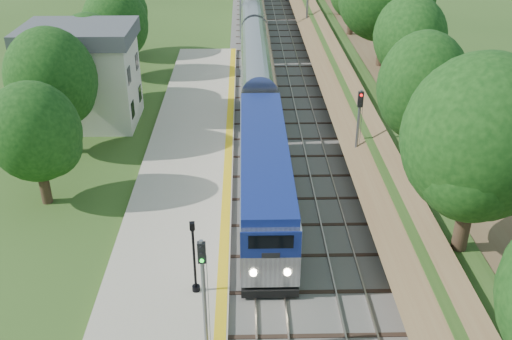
{
  "coord_description": "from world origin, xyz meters",
  "views": [
    {
      "loc": [
        -1.16,
        -14.01,
        18.8
      ],
      "look_at": [
        -0.5,
        15.93,
        2.8
      ],
      "focal_mm": 40.0,
      "sensor_mm": 36.0,
      "label": 1
    }
  ],
  "objects_px": {
    "signal_gantry": "(274,0)",
    "signal_farside": "(358,126)",
    "lamppost_far": "(194,261)",
    "station_building": "(83,75)",
    "signal_platform": "(203,284)"
  },
  "relations": [
    {
      "from": "station_building",
      "to": "signal_platform",
      "type": "relative_size",
      "value": 1.55
    },
    {
      "from": "station_building",
      "to": "signal_gantry",
      "type": "relative_size",
      "value": 1.02
    },
    {
      "from": "signal_platform",
      "to": "lamppost_far",
      "type": "bearing_deg",
      "value": 101.07
    },
    {
      "from": "lamppost_far",
      "to": "signal_platform",
      "type": "bearing_deg",
      "value": -78.93
    },
    {
      "from": "signal_gantry",
      "to": "signal_platform",
      "type": "relative_size",
      "value": 1.51
    },
    {
      "from": "signal_gantry",
      "to": "signal_farside",
      "type": "height_order",
      "value": "signal_farside"
    },
    {
      "from": "station_building",
      "to": "signal_gantry",
      "type": "height_order",
      "value": "station_building"
    },
    {
      "from": "lamppost_far",
      "to": "signal_farside",
      "type": "distance_m",
      "value": 15.41
    },
    {
      "from": "signal_gantry",
      "to": "signal_farside",
      "type": "bearing_deg",
      "value": -83.97
    },
    {
      "from": "station_building",
      "to": "signal_farside",
      "type": "relative_size",
      "value": 1.37
    },
    {
      "from": "signal_farside",
      "to": "lamppost_far",
      "type": "bearing_deg",
      "value": -129.93
    },
    {
      "from": "station_building",
      "to": "signal_farside",
      "type": "xyz_separation_m",
      "value": [
        20.2,
        -10.3,
        -0.14
      ]
    },
    {
      "from": "signal_gantry",
      "to": "signal_platform",
      "type": "xyz_separation_m",
      "value": [
        -5.37,
        -50.7,
        -1.03
      ]
    },
    {
      "from": "signal_farside",
      "to": "signal_platform",
      "type": "bearing_deg",
      "value": -120.56
    },
    {
      "from": "signal_platform",
      "to": "signal_gantry",
      "type": "bearing_deg",
      "value": 83.95
    }
  ]
}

